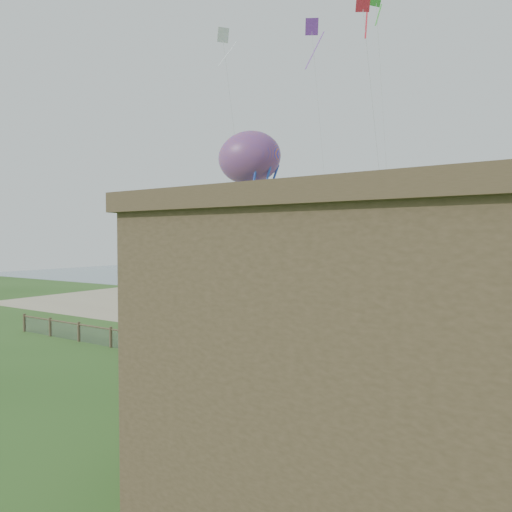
# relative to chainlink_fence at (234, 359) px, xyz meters

# --- Properties ---
(ground) EXTENTS (160.00, 160.00, 0.00)m
(ground) POSITION_rel_chainlink_fence_xyz_m (0.00, -6.00, -0.55)
(ground) COLOR #2C501B
(ground) RESTS_ON ground
(sand_beach) EXTENTS (72.00, 20.00, 0.02)m
(sand_beach) POSITION_rel_chainlink_fence_xyz_m (0.00, 16.00, -0.55)
(sand_beach) COLOR tan
(sand_beach) RESTS_ON ground
(ocean) EXTENTS (160.00, 68.00, 0.02)m
(ocean) POSITION_rel_chainlink_fence_xyz_m (0.00, 60.00, -0.55)
(ocean) COLOR slate
(ocean) RESTS_ON ground
(chainlink_fence) EXTENTS (36.20, 0.20, 1.25)m
(chainlink_fence) POSITION_rel_chainlink_fence_xyz_m (0.00, 0.00, 0.00)
(chainlink_fence) COLOR #4D382B
(chainlink_fence) RESTS_ON ground
(picnic_table) EXTENTS (2.19, 1.95, 0.77)m
(picnic_table) POSITION_rel_chainlink_fence_xyz_m (7.40, -1.00, -0.17)
(picnic_table) COLOR brown
(picnic_table) RESTS_ON ground
(octopus_kite) EXTENTS (4.56, 3.99, 7.83)m
(octopus_kite) POSITION_rel_chainlink_fence_xyz_m (-2.15, 4.68, 8.81)
(octopus_kite) COLOR #D55C21
(kite_white) EXTENTS (1.93, 1.85, 2.50)m
(kite_white) POSITION_rel_chainlink_fence_xyz_m (-7.40, 9.26, 20.29)
(kite_white) COLOR white
(kite_purple) EXTENTS (2.11, 2.42, 3.38)m
(kite_purple) POSITION_rel_chainlink_fence_xyz_m (-3.15, 15.46, 21.91)
(kite_purple) COLOR purple
(kite_red) EXTENTS (1.61, 1.79, 2.15)m
(kite_red) POSITION_rel_chainlink_fence_xyz_m (3.82, 7.54, 19.03)
(kite_red) COLOR red
(kite_green) EXTENTS (1.92, 1.84, 2.31)m
(kite_green) POSITION_rel_chainlink_fence_xyz_m (2.09, 15.40, 23.22)
(kite_green) COLOR green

